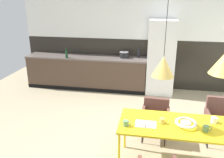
# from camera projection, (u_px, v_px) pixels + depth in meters

# --- Properties ---
(ground_plane) EXTENTS (8.93, 8.93, 0.00)m
(ground_plane) POSITION_uv_depth(u_px,v_px,m) (134.00, 158.00, 3.81)
(ground_plane) COLOR tan
(back_wall_splashback_dark) EXTENTS (6.87, 0.12, 1.37)m
(back_wall_splashback_dark) POSITION_uv_depth(u_px,v_px,m) (145.00, 64.00, 6.60)
(back_wall_splashback_dark) COLOR black
(back_wall_splashback_dark) RESTS_ON ground
(back_wall_panel_upper) EXTENTS (6.87, 0.12, 1.37)m
(back_wall_panel_upper) POSITION_uv_depth(u_px,v_px,m) (148.00, 13.00, 6.14)
(back_wall_panel_upper) COLOR white
(back_wall_panel_upper) RESTS_ON back_wall_splashback_dark
(kitchen_counter) EXTENTS (3.35, 0.63, 0.91)m
(kitchen_counter) POSITION_uv_depth(u_px,v_px,m) (87.00, 72.00, 6.61)
(kitchen_counter) COLOR #49372B
(kitchen_counter) RESTS_ON ground
(refrigerator_column) EXTENTS (0.70, 0.60, 1.94)m
(refrigerator_column) POSITION_uv_depth(u_px,v_px,m) (161.00, 58.00, 6.10)
(refrigerator_column) COLOR silver
(refrigerator_column) RESTS_ON ground
(dining_table) EXTENTS (1.93, 0.76, 0.74)m
(dining_table) POSITION_uv_depth(u_px,v_px,m) (186.00, 128.00, 3.39)
(dining_table) COLOR yellow
(dining_table) RESTS_ON ground
(armchair_head_of_table) EXTENTS (0.51, 0.49, 0.73)m
(armchair_head_of_table) POSITION_uv_depth(u_px,v_px,m) (156.00, 113.00, 4.24)
(armchair_head_of_table) COLOR brown
(armchair_head_of_table) RESTS_ON ground
(armchair_by_stool) EXTENTS (0.49, 0.47, 0.81)m
(armchair_by_stool) POSITION_uv_depth(u_px,v_px,m) (220.00, 115.00, 4.11)
(armchair_by_stool) COLOR brown
(armchair_by_stool) RESTS_ON ground
(fruit_bowl) EXTENTS (0.31, 0.31, 0.07)m
(fruit_bowl) POSITION_uv_depth(u_px,v_px,m) (186.00, 123.00, 3.34)
(fruit_bowl) COLOR silver
(fruit_bowl) RESTS_ON dining_table
(open_book) EXTENTS (0.30, 0.21, 0.02)m
(open_book) POSITION_uv_depth(u_px,v_px,m) (146.00, 124.00, 3.39)
(open_book) COLOR white
(open_book) RESTS_ON dining_table
(mug_tall_blue) EXTENTS (0.12, 0.08, 0.08)m
(mug_tall_blue) POSITION_uv_depth(u_px,v_px,m) (162.00, 121.00, 3.40)
(mug_tall_blue) COLOR gold
(mug_tall_blue) RESTS_ON dining_table
(mug_glass_clear) EXTENTS (0.12, 0.08, 0.09)m
(mug_glass_clear) POSITION_uv_depth(u_px,v_px,m) (206.00, 129.00, 3.20)
(mug_glass_clear) COLOR #5B8456
(mug_glass_clear) RESTS_ON dining_table
(mug_dark_espresso) EXTENTS (0.13, 0.09, 0.08)m
(mug_dark_espresso) POSITION_uv_depth(u_px,v_px,m) (126.00, 123.00, 3.34)
(mug_dark_espresso) COLOR #5B8456
(mug_dark_espresso) RESTS_ON dining_table
(mug_white_ceramic) EXTENTS (0.13, 0.09, 0.09)m
(mug_white_ceramic) POSITION_uv_depth(u_px,v_px,m) (214.00, 120.00, 3.42)
(mug_white_ceramic) COLOR white
(mug_white_ceramic) RESTS_ON dining_table
(cooking_pot) EXTENTS (0.24, 0.24, 0.18)m
(cooking_pot) POSITION_uv_depth(u_px,v_px,m) (124.00, 55.00, 6.32)
(cooking_pot) COLOR black
(cooking_pot) RESTS_ON kitchen_counter
(bottle_wine_green) EXTENTS (0.07, 0.07, 0.29)m
(bottle_wine_green) POSITION_uv_depth(u_px,v_px,m) (139.00, 53.00, 6.29)
(bottle_wine_green) COLOR black
(bottle_wine_green) RESTS_ON kitchen_counter
(bottle_spice_small) EXTENTS (0.06, 0.06, 0.27)m
(bottle_spice_small) POSITION_uv_depth(u_px,v_px,m) (66.00, 54.00, 6.29)
(bottle_spice_small) COLOR #0F3319
(bottle_spice_small) RESTS_ON kitchen_counter
(pendant_lamp_over_table_near) EXTENTS (0.30, 0.30, 1.23)m
(pendant_lamp_over_table_near) POSITION_uv_depth(u_px,v_px,m) (163.00, 66.00, 3.12)
(pendant_lamp_over_table_near) COLOR black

